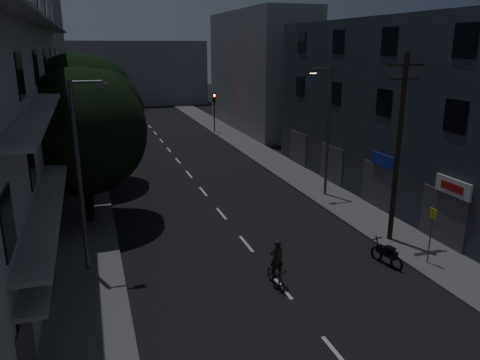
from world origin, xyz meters
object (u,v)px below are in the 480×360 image
bus_stop_sign (432,226)px  motorcycle (387,255)px  utility_pole (398,146)px  cyclist (276,271)px

bus_stop_sign → motorcycle: (-1.67, 0.66, -1.42)m
utility_pole → cyclist: size_ratio=4.49×
motorcycle → bus_stop_sign: bearing=-33.7°
bus_stop_sign → motorcycle: bearing=158.3°
motorcycle → cyclist: 5.40m
bus_stop_sign → cyclist: (-7.05, 0.40, -1.21)m
bus_stop_sign → cyclist: 7.17m
utility_pole → motorcycle: utility_pole is taller
utility_pole → cyclist: bearing=-161.2°
utility_pole → cyclist: (-7.06, -2.40, -4.19)m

